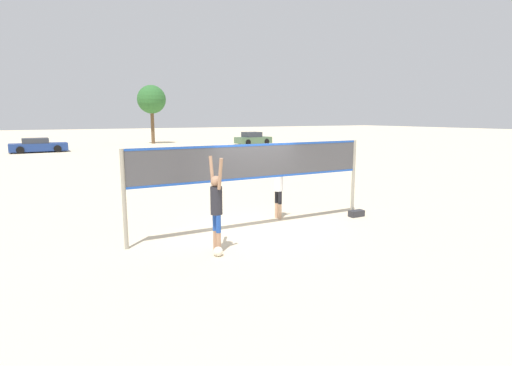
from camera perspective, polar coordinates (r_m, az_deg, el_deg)
The scene contains 9 objects.
ground_plane at distance 11.49m, azimuth 0.00°, elevation -6.61°, with size 200.00×200.00×0.00m, color beige.
volleyball_net at distance 11.13m, azimuth 0.00°, elevation 2.23°, with size 7.28×0.10×2.44m.
player_spiker at distance 9.34m, azimuth -5.68°, elevation -2.79°, with size 0.28×0.72×2.28m.
player_blocker at distance 12.46m, azimuth 3.22°, elevation 0.05°, with size 0.28×0.71×2.17m.
volleyball at distance 9.37m, azimuth -5.43°, elevation -9.71°, with size 0.22×0.22×0.22m.
gear_bag at distance 13.28m, azimuth 14.15°, elevation -4.24°, with size 0.50×0.25×0.20m.
parked_car_near at distance 46.40m, azimuth -0.45°, elevation 6.34°, with size 4.20×2.23×1.43m.
parked_car_mid at distance 40.95m, azimuth -28.70°, elevation 4.69°, with size 4.74×2.13×1.29m.
tree_left_cluster at distance 49.26m, azimuth -14.70°, elevation 11.42°, with size 3.31×3.31×6.82m.
Camera 1 is at (-5.28, -9.70, 3.19)m, focal length 28.00 mm.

